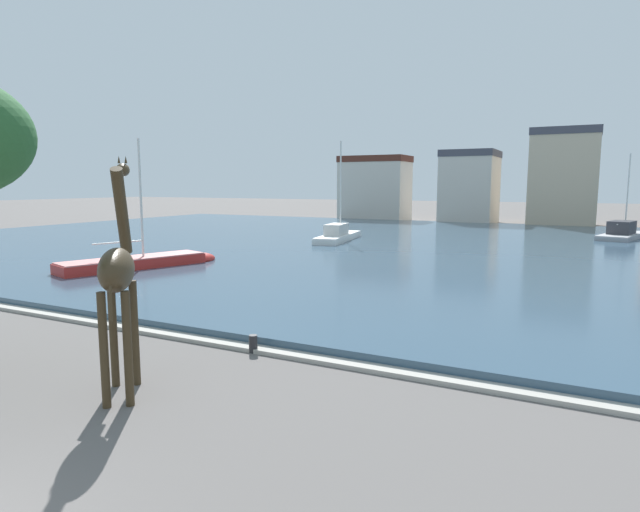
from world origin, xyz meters
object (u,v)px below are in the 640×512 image
object	(u,v)px
giraffe_statue	(118,273)
mooring_bollard	(253,344)
sailboat_white	(340,237)
sailboat_red	(148,264)
sailboat_grey	(624,235)

from	to	relation	value
giraffe_statue	mooring_bollard	bearing A→B (deg)	75.31
sailboat_white	mooring_bollard	world-z (taller)	sailboat_white
sailboat_red	sailboat_white	bearing A→B (deg)	78.98
mooring_bollard	sailboat_white	bearing A→B (deg)	109.75
giraffe_statue	sailboat_grey	xyz separation A→B (m)	(11.80, 42.13, -2.18)
sailboat_red	sailboat_grey	bearing A→B (deg)	51.27
sailboat_red	mooring_bollard	distance (m)	15.61
giraffe_statue	sailboat_grey	distance (m)	43.80
giraffe_statue	sailboat_white	xyz separation A→B (m)	(-8.45, 30.02, -2.18)
sailboat_red	mooring_bollard	world-z (taller)	sailboat_red
sailboat_white	sailboat_grey	bearing A→B (deg)	30.89
sailboat_white	sailboat_red	distance (m)	17.68
sailboat_white	sailboat_grey	size ratio (longest dim) A/B	1.00
sailboat_red	sailboat_grey	xyz separation A→B (m)	(23.62, 29.46, 0.10)
sailboat_grey	sailboat_white	bearing A→B (deg)	-149.11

